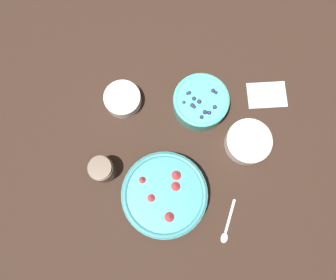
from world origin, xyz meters
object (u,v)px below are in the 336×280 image
object	(u,v)px
bowl_blueberries	(201,102)
bowl_strawberries	(165,195)
bowl_bananas	(248,142)
bowl_cream	(123,99)
jar_chocolate	(103,169)

from	to	relation	value
bowl_blueberries	bowl_strawberries	bearing A→B (deg)	-108.33
bowl_blueberries	bowl_bananas	distance (m)	0.20
bowl_strawberries	bowl_cream	world-z (taller)	bowl_strawberries
bowl_bananas	jar_chocolate	size ratio (longest dim) A/B	1.57
bowl_blueberries	bowl_cream	distance (m)	0.25
bowl_bananas	jar_chocolate	distance (m)	0.47
bowl_strawberries	bowl_bananas	xyz separation A→B (m)	(0.26, 0.18, -0.01)
bowl_blueberries	jar_chocolate	bearing A→B (deg)	-141.39
bowl_blueberries	jar_chocolate	size ratio (longest dim) A/B	1.97
bowl_cream	jar_chocolate	world-z (taller)	jar_chocolate
bowl_bananas	jar_chocolate	world-z (taller)	jar_chocolate
bowl_blueberries	jar_chocolate	xyz separation A→B (m)	(-0.30, -0.24, 0.01)
bowl_bananas	bowl_strawberries	bearing A→B (deg)	-144.78
bowl_bananas	bowl_cream	distance (m)	0.43
bowl_bananas	jar_chocolate	bearing A→B (deg)	-165.86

